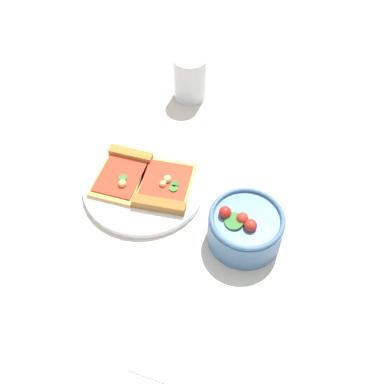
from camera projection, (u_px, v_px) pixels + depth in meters
ground_plane at (168, 189)px, 0.86m from camera, size 2.40×2.40×0.00m
plate at (145, 185)px, 0.86m from camera, size 0.23×0.23×0.01m
pizza_slice_near at (164, 189)px, 0.83m from camera, size 0.15×0.14×0.02m
pizza_slice_far at (124, 171)px, 0.86m from camera, size 0.15×0.12×0.02m
salad_bowl at (245, 227)px, 0.76m from camera, size 0.13×0.13×0.08m
soda_glass at (190, 79)px, 0.99m from camera, size 0.07×0.07×0.10m
paper_napkin at (195, 338)px, 0.68m from camera, size 0.19×0.19×0.00m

